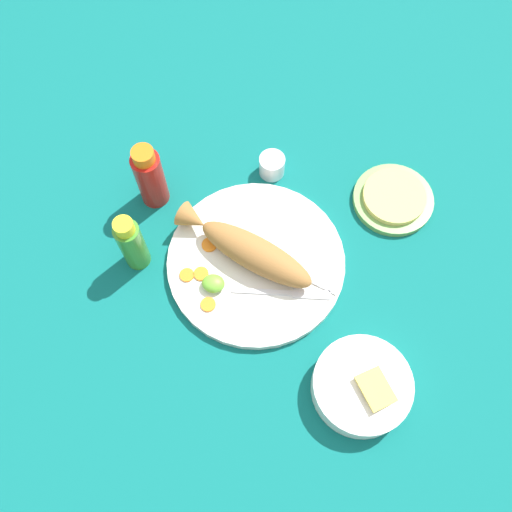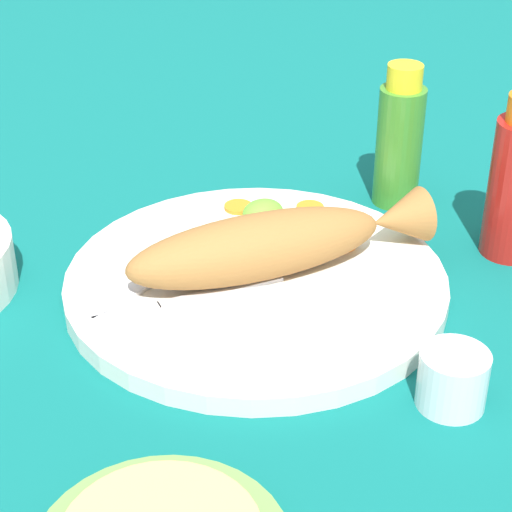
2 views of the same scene
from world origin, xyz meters
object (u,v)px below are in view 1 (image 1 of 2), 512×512
(fried_fish, at_px, (247,249))
(salt_cup, at_px, (270,166))
(hot_sauce_bottle_green, at_px, (132,244))
(tortilla_plate, at_px, (393,200))
(main_plate, at_px, (256,262))
(guacamole_bowl, at_px, (362,386))
(fork_near, at_px, (300,273))
(fork_far, at_px, (288,293))
(hot_sauce_bottle_red, at_px, (150,177))

(fried_fish, distance_m, salt_cup, 0.21)
(hot_sauce_bottle_green, height_order, tortilla_plate, hot_sauce_bottle_green)
(main_plate, relative_size, guacamole_bowl, 1.99)
(fork_near, height_order, fork_far, same)
(fork_near, relative_size, tortilla_plate, 1.09)
(main_plate, height_order, salt_cup, salt_cup)
(fork_far, relative_size, hot_sauce_bottle_red, 1.16)
(guacamole_bowl, bearing_deg, salt_cup, 117.62)
(hot_sauce_bottle_red, relative_size, tortilla_plate, 0.98)
(fork_far, bearing_deg, fried_fish, 137.76)
(salt_cup, bearing_deg, hot_sauce_bottle_red, -156.78)
(fried_fish, distance_m, tortilla_plate, 0.33)
(salt_cup, bearing_deg, fried_fish, -94.02)
(guacamole_bowl, bearing_deg, hot_sauce_bottle_red, 143.59)
(hot_sauce_bottle_red, distance_m, hot_sauce_bottle_green, 0.14)
(hot_sauce_bottle_green, height_order, salt_cup, hot_sauce_bottle_green)
(fork_far, relative_size, tortilla_plate, 1.13)
(main_plate, height_order, guacamole_bowl, guacamole_bowl)
(salt_cup, bearing_deg, fork_far, -74.99)
(tortilla_plate, bearing_deg, main_plate, -144.59)
(fork_far, xyz_separation_m, salt_cup, (-0.07, 0.27, 0.00))
(hot_sauce_bottle_green, xyz_separation_m, salt_cup, (0.23, 0.24, -0.05))
(salt_cup, bearing_deg, hot_sauce_bottle_green, -133.36)
(fried_fish, relative_size, fork_far, 1.55)
(main_plate, height_order, fork_far, fork_far)
(guacamole_bowl, bearing_deg, tortilla_plate, 84.78)
(fork_far, height_order, hot_sauce_bottle_red, hot_sauce_bottle_red)
(fork_near, bearing_deg, tortilla_plate, 69.07)
(fried_fish, relative_size, fork_near, 1.61)
(fork_near, distance_m, fork_far, 0.05)
(fork_near, distance_m, hot_sauce_bottle_red, 0.34)
(fried_fish, relative_size, hot_sauce_bottle_green, 1.90)
(fork_near, xyz_separation_m, tortilla_plate, (0.17, 0.19, -0.01))
(hot_sauce_bottle_green, distance_m, tortilla_plate, 0.53)
(fork_far, bearing_deg, salt_cup, 99.42)
(salt_cup, xyz_separation_m, tortilla_plate, (0.26, -0.03, -0.01))
(main_plate, bearing_deg, tortilla_plate, 35.41)
(salt_cup, bearing_deg, fork_near, -68.30)
(hot_sauce_bottle_red, bearing_deg, main_plate, -27.44)
(hot_sauce_bottle_green, xyz_separation_m, guacamole_bowl, (0.45, -0.19, -0.04))
(hot_sauce_bottle_red, bearing_deg, salt_cup, 23.22)
(salt_cup, bearing_deg, guacamole_bowl, -62.38)
(fork_far, height_order, hot_sauce_bottle_green, hot_sauce_bottle_green)
(main_plate, height_order, hot_sauce_bottle_green, hot_sauce_bottle_green)
(fork_far, relative_size, salt_cup, 3.48)
(hot_sauce_bottle_red, xyz_separation_m, hot_sauce_bottle_green, (-0.00, -0.14, -0.00))
(hot_sauce_bottle_green, bearing_deg, tortilla_plate, 23.09)
(fork_far, distance_m, salt_cup, 0.28)
(main_plate, bearing_deg, salt_cup, 90.86)
(tortilla_plate, bearing_deg, salt_cup, 172.81)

